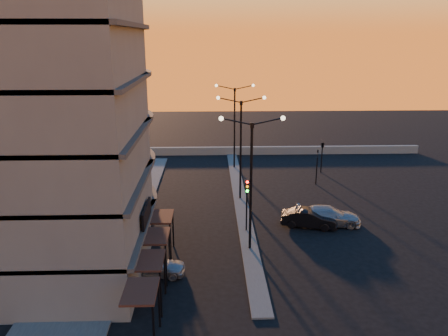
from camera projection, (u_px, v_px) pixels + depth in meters
ground at (250, 249)px, 30.79m from camera, size 120.00×120.00×0.00m
sidewalk_west at (112, 227)px, 34.28m from camera, size 5.00×40.00×0.12m
median at (240, 198)px, 40.35m from camera, size 1.20×36.00×0.12m
parapet at (247, 151)px, 55.60m from camera, size 44.00×0.50×1.00m
building at (27, 79)px, 26.96m from camera, size 14.35×17.08×25.00m
streetlamp_near at (251, 174)px, 29.18m from camera, size 4.32×0.32×9.51m
streetlamp_mid at (241, 140)px, 38.76m from camera, size 4.32×0.32×9.51m
streetlamp_far at (235, 120)px, 48.33m from camera, size 4.32×0.32×9.51m
traffic_light_main at (247, 197)px, 32.71m from camera, size 0.28×0.44×4.25m
signal_east_a at (317, 166)px, 43.89m from camera, size 0.13×0.16×3.60m
signal_east_b at (323, 145)px, 47.43m from camera, size 0.42×1.99×3.60m
car_hatchback at (154, 265)px, 27.29m from camera, size 4.02×1.82×1.34m
car_sedan at (309, 218)px, 34.29m from camera, size 4.57×2.52×1.43m
car_wagon at (328, 216)px, 34.73m from camera, size 5.26×2.62×1.47m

